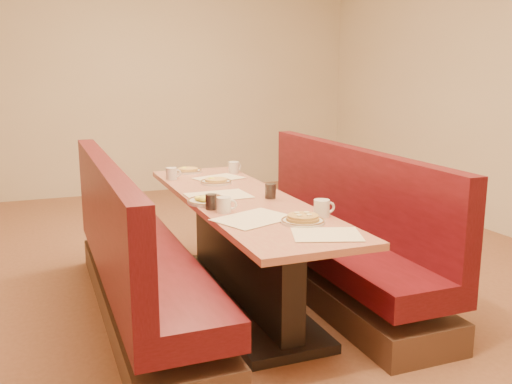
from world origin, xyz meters
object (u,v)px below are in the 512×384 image
object	(u,v)px
coffee_mug_a	(322,208)
soda_tumbler_near	(211,202)
booth_right	(333,241)
eggs_plate	(209,200)
booth_left	(135,265)
coffee_mug_d	(172,173)
diner_table	(241,251)
coffee_mug_b	(225,205)
coffee_mug_c	(234,167)
soda_tumbler_mid	(270,191)
pancake_plate	(303,220)

from	to	relation	value
coffee_mug_a	soda_tumbler_near	bearing A→B (deg)	147.10
coffee_mug_a	booth_right	bearing A→B (deg)	58.49
eggs_plate	coffee_mug_a	distance (m)	0.79
booth_left	coffee_mug_d	world-z (taller)	booth_left
diner_table	eggs_plate	xyz separation A→B (m)	(-0.24, -0.06, 0.39)
diner_table	eggs_plate	bearing A→B (deg)	-165.14
booth_left	coffee_mug_b	size ratio (longest dim) A/B	20.23
coffee_mug_a	coffee_mug_d	bearing A→B (deg)	113.81
eggs_plate	coffee_mug_c	size ratio (longest dim) A/B	2.38
booth_left	coffee_mug_b	bearing A→B (deg)	-34.14
soda_tumbler_near	coffee_mug_d	bearing A→B (deg)	89.81
coffee_mug_a	coffee_mug_c	xyz separation A→B (m)	(-0.00, 1.59, -0.00)
coffee_mug_b	soda_tumbler_near	size ratio (longest dim) A/B	1.28
diner_table	soda_tumbler_mid	size ratio (longest dim) A/B	24.41
soda_tumbler_near	soda_tumbler_mid	world-z (taller)	soda_tumbler_mid
soda_tumbler_near	pancake_plate	bearing A→B (deg)	-52.22
coffee_mug_c	coffee_mug_d	xyz separation A→B (m)	(-0.56, -0.10, -0.00)
diner_table	eggs_plate	world-z (taller)	eggs_plate
booth_right	coffee_mug_d	distance (m)	1.38
booth_left	coffee_mug_a	distance (m)	1.28
booth_right	coffee_mug_a	world-z (taller)	booth_right
diner_table	pancake_plate	distance (m)	0.85
booth_right	soda_tumbler_mid	distance (m)	0.71
coffee_mug_c	soda_tumbler_near	bearing A→B (deg)	-134.74
booth_left	coffee_mug_b	xyz separation A→B (m)	(0.51, -0.34, 0.44)
coffee_mug_a	soda_tumbler_near	world-z (taller)	coffee_mug_a
pancake_plate	coffee_mug_c	world-z (taller)	coffee_mug_c
coffee_mug_a	booth_left	bearing A→B (deg)	150.70
booth_right	coffee_mug_d	bearing A→B (deg)	140.15
booth_right	soda_tumbler_near	world-z (taller)	booth_right
booth_right	coffee_mug_b	distance (m)	1.11
pancake_plate	eggs_plate	size ratio (longest dim) A/B	0.87
booth_left	coffee_mug_a	world-z (taller)	booth_left
coffee_mug_c	soda_tumbler_near	distance (m)	1.31
soda_tumbler_near	booth_right	bearing A→B (deg)	13.13
eggs_plate	coffee_mug_d	size ratio (longest dim) A/B	2.37
soda_tumbler_near	coffee_mug_a	bearing A→B (deg)	-36.09
coffee_mug_a	coffee_mug_c	world-z (taller)	coffee_mug_a
booth_left	soda_tumbler_near	size ratio (longest dim) A/B	25.80
diner_table	coffee_mug_a	xyz separation A→B (m)	(0.28, -0.65, 0.43)
coffee_mug_c	booth_left	bearing A→B (deg)	-156.35
soda_tumbler_mid	diner_table	bearing A→B (deg)	155.89
soda_tumbler_mid	booth_right	bearing A→B (deg)	8.74
booth_left	booth_right	world-z (taller)	same
coffee_mug_d	soda_tumbler_mid	world-z (taller)	soda_tumbler_mid
booth_right	soda_tumbler_near	distance (m)	1.13
booth_left	soda_tumbler_mid	distance (m)	1.02
coffee_mug_b	soda_tumbler_near	distance (m)	0.12
diner_table	soda_tumbler_near	world-z (taller)	soda_tumbler_near
booth_right	eggs_plate	world-z (taller)	booth_right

